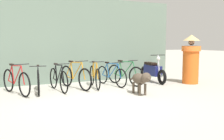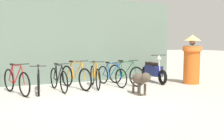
% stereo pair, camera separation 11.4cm
% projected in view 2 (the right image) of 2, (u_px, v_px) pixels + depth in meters
% --- Properties ---
extents(ground_plane, '(60.00, 60.00, 0.00)m').
position_uv_depth(ground_plane, '(99.00, 102.00, 6.55)').
color(ground_plane, '#B7B2A5').
extents(shop_wall_back, '(8.89, 0.20, 3.08)m').
position_uv_depth(shop_wall_back, '(64.00, 40.00, 9.42)').
color(shop_wall_back, slate).
rests_on(shop_wall_back, ground).
extents(bicycle_0, '(0.64, 1.67, 0.90)m').
position_uv_depth(bicycle_0, '(16.00, 81.00, 7.46)').
color(bicycle_0, black).
rests_on(bicycle_0, ground).
extents(bicycle_1, '(0.46, 1.66, 0.82)m').
position_uv_depth(bicycle_1, '(39.00, 81.00, 7.78)').
color(bicycle_1, black).
rests_on(bicycle_1, ground).
extents(bicycle_2, '(0.46, 1.62, 0.86)m').
position_uv_depth(bicycle_2, '(59.00, 79.00, 7.96)').
color(bicycle_2, black).
rests_on(bicycle_2, ground).
extents(bicycle_3, '(0.58, 1.75, 0.92)m').
position_uv_depth(bicycle_3, '(76.00, 77.00, 8.33)').
color(bicycle_3, black).
rests_on(bicycle_3, ground).
extents(bicycle_4, '(0.47, 1.67, 0.88)m').
position_uv_depth(bicycle_4, '(95.00, 76.00, 8.57)').
color(bicycle_4, black).
rests_on(bicycle_4, ground).
extents(bicycle_5, '(0.46, 1.70, 0.83)m').
position_uv_depth(bicycle_5, '(112.00, 76.00, 8.89)').
color(bicycle_5, black).
rests_on(bicycle_5, ground).
extents(bicycle_6, '(0.63, 1.65, 0.88)m').
position_uv_depth(bicycle_6, '(125.00, 75.00, 9.03)').
color(bicycle_6, black).
rests_on(bicycle_6, ground).
extents(motorcycle, '(0.58, 1.90, 1.03)m').
position_uv_depth(motorcycle, '(153.00, 71.00, 9.72)').
color(motorcycle, black).
rests_on(motorcycle, ground).
extents(stray_dog, '(0.35, 1.12, 0.67)m').
position_uv_depth(stray_dog, '(141.00, 79.00, 7.35)').
color(stray_dog, '#4C3F33').
rests_on(stray_dog, ground).
extents(person_in_robes, '(0.82, 0.82, 1.73)m').
position_uv_depth(person_in_robes, '(192.00, 59.00, 9.26)').
color(person_in_robes, orange).
rests_on(person_in_robes, ground).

